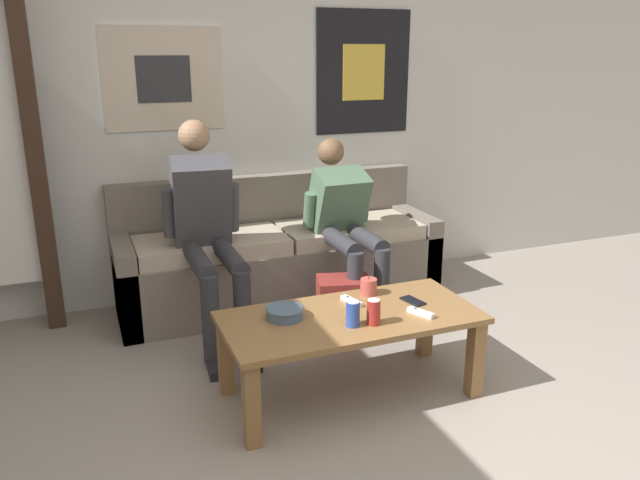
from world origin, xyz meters
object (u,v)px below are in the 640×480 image
at_px(drink_can_blue, 353,314).
at_px(person_seated_teen, 346,221).
at_px(cell_phone, 413,301).
at_px(backpack, 344,309).
at_px(ceramic_bowl, 285,312).
at_px(person_seated_adult, 207,224).
at_px(game_controller_near_left, 351,301).
at_px(coffee_table, 350,328).
at_px(drink_can_red, 374,312).
at_px(pillar_candle, 369,287).
at_px(game_controller_near_right, 421,313).
at_px(couch, 279,259).

bearing_deg(drink_can_blue, person_seated_teen, 67.80).
xyz_separation_m(person_seated_teen, cell_phone, (-0.04, -0.95, -0.18)).
relative_size(backpack, ceramic_bowl, 2.00).
bearing_deg(person_seated_adult, drink_can_blue, -67.80).
relative_size(drink_can_blue, game_controller_near_left, 0.84).
xyz_separation_m(coffee_table, ceramic_bowl, (-0.31, 0.08, 0.10)).
xyz_separation_m(person_seated_teen, drink_can_red, (-0.35, -1.12, -0.13)).
height_order(backpack, game_controller_near_left, game_controller_near_left).
height_order(pillar_candle, game_controller_near_right, pillar_candle).
distance_m(person_seated_teen, backpack, 0.59).
bearing_deg(person_seated_teen, couch, 134.40).
relative_size(coffee_table, drink_can_red, 10.24).
height_order(coffee_table, game_controller_near_right, game_controller_near_right).
relative_size(person_seated_adult, pillar_candle, 13.00).
height_order(person_seated_adult, ceramic_bowl, person_seated_adult).
bearing_deg(couch, pillar_candle, -82.92).
xyz_separation_m(coffee_table, backpack, (0.24, 0.62, -0.19)).
bearing_deg(drink_can_blue, game_controller_near_left, 66.78).
xyz_separation_m(coffee_table, cell_phone, (0.37, 0.03, 0.08)).
bearing_deg(pillar_candle, drink_can_blue, -126.36).
bearing_deg(person_seated_adult, cell_phone, -47.86).
distance_m(ceramic_bowl, pillar_candle, 0.53).
height_order(person_seated_adult, cell_phone, person_seated_adult).
bearing_deg(person_seated_adult, pillar_candle, -48.08).
relative_size(person_seated_adult, drink_can_blue, 10.37).
bearing_deg(backpack, couch, 104.30).
xyz_separation_m(backpack, drink_can_blue, (-0.28, -0.74, 0.32)).
xyz_separation_m(game_controller_near_left, game_controller_near_right, (0.26, -0.26, 0.00)).
xyz_separation_m(backpack, game_controller_near_right, (0.08, -0.75, 0.27)).
relative_size(game_controller_near_left, cell_phone, 1.01).
bearing_deg(drink_can_blue, ceramic_bowl, 143.21).
bearing_deg(pillar_candle, backpack, 84.39).
distance_m(couch, coffee_table, 1.33).
relative_size(ceramic_bowl, drink_can_blue, 1.50).
distance_m(couch, game_controller_near_left, 1.21).
xyz_separation_m(pillar_candle, game_controller_near_right, (0.12, -0.34, -0.03)).
xyz_separation_m(backpack, pillar_candle, (-0.04, -0.41, 0.30)).
relative_size(couch, game_controller_near_left, 14.74).
xyz_separation_m(backpack, cell_phone, (0.13, -0.59, 0.27)).
bearing_deg(drink_can_red, person_seated_adult, 116.14).
relative_size(person_seated_teen, ceramic_bowl, 6.07).
bearing_deg(game_controller_near_left, couch, 90.16).
xyz_separation_m(backpack, game_controller_near_left, (-0.18, -0.49, 0.27)).
distance_m(ceramic_bowl, game_controller_near_right, 0.67).
xyz_separation_m(couch, coffee_table, (-0.06, -1.33, 0.06)).
xyz_separation_m(couch, backpack, (0.18, -0.71, -0.12)).
relative_size(backpack, game_controller_near_right, 2.57).
relative_size(person_seated_adult, person_seated_teen, 1.14).
distance_m(person_seated_adult, game_controller_near_left, 1.05).
relative_size(couch, cell_phone, 14.83).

